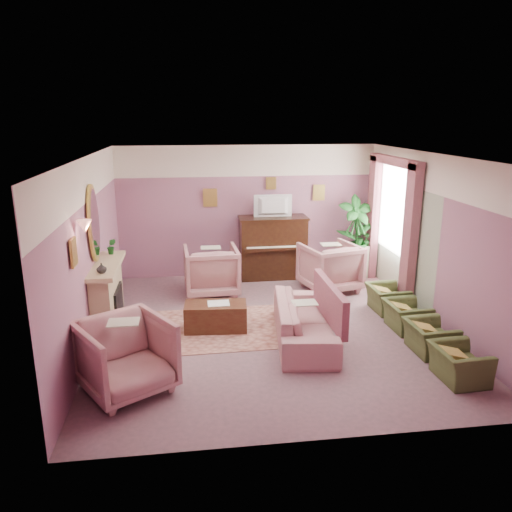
{
  "coord_description": "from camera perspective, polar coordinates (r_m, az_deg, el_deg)",
  "views": [
    {
      "loc": [
        -1.24,
        -7.52,
        3.38
      ],
      "look_at": [
        -0.17,
        0.4,
        1.13
      ],
      "focal_mm": 35.0,
      "sensor_mm": 36.0,
      "label": 1
    }
  ],
  "objects": [
    {
      "name": "olive_chair_d",
      "position": [
        9.22,
        14.76,
        -4.28
      ],
      "size": [
        0.5,
        0.71,
        0.62
      ],
      "primitive_type": "imported",
      "color": "#47562A",
      "rests_on": "floor"
    },
    {
      "name": "floral_armchair_left",
      "position": [
        9.73,
        -5.14,
        -1.38
      ],
      "size": [
        1.01,
        1.01,
        1.06
      ],
      "primitive_type": "imported",
      "color": "tan",
      "rests_on": "floor"
    },
    {
      "name": "picture_rail_band",
      "position": [
        10.62,
        -0.98,
        10.83
      ],
      "size": [
        5.5,
        0.01,
        0.65
      ],
      "primitive_type": "cube",
      "color": "white",
      "rests_on": "wall_back"
    },
    {
      "name": "window_blind",
      "position": [
        10.03,
        15.64,
        5.5
      ],
      "size": [
        0.03,
        1.4,
        1.8
      ],
      "primitive_type": "cube",
      "color": "beige",
      "rests_on": "wall_right"
    },
    {
      "name": "fireplace_inset",
      "position": [
        8.36,
        -15.84,
        -5.77
      ],
      "size": [
        0.18,
        0.72,
        0.68
      ],
      "primitive_type": "cube",
      "color": "black",
      "rests_on": "floor"
    },
    {
      "name": "sofa_throw",
      "position": [
        7.83,
        8.43,
        -5.25
      ],
      "size": [
        0.11,
        1.62,
        0.59
      ],
      "primitive_type": "cube",
      "color": "#8E4B58",
      "rests_on": "sofa"
    },
    {
      "name": "mantel_vase",
      "position": [
        7.64,
        -17.24,
        -1.34
      ],
      "size": [
        0.16,
        0.16,
        0.16
      ],
      "primitive_type": "imported",
      "color": "white",
      "rests_on": "mantel_shelf"
    },
    {
      "name": "piano_top",
      "position": [
        10.55,
        1.95,
        4.4
      ],
      "size": [
        1.45,
        0.65,
        0.04
      ],
      "primitive_type": "cube",
      "color": "black",
      "rests_on": "piano"
    },
    {
      "name": "mirror_frame",
      "position": [
        8.01,
        -18.07,
        3.57
      ],
      "size": [
        0.04,
        0.72,
        1.2
      ],
      "primitive_type": "ellipsoid",
      "color": "gold",
      "rests_on": "wall_left"
    },
    {
      "name": "wall_back",
      "position": [
        10.77,
        -0.96,
        5.13
      ],
      "size": [
        5.5,
        0.02,
        2.8
      ],
      "primitive_type": "cube",
      "color": "slate",
      "rests_on": "floor"
    },
    {
      "name": "print_back_right",
      "position": [
        10.96,
        7.19,
        7.2
      ],
      "size": [
        0.26,
        0.03,
        0.34
      ],
      "primitive_type": "cube",
      "color": "gold",
      "rests_on": "wall_back"
    },
    {
      "name": "table_paper",
      "position": [
        8.13,
        -4.3,
        -5.41
      ],
      "size": [
        0.35,
        0.28,
        0.01
      ],
      "primitive_type": "cube",
      "color": "white",
      "rests_on": "coffee_table"
    },
    {
      "name": "curtain_left",
      "position": [
        9.25,
        17.2,
        2.02
      ],
      "size": [
        0.16,
        0.34,
        2.6
      ],
      "primitive_type": "cube",
      "color": "#8E4B58",
      "rests_on": "floor"
    },
    {
      "name": "pelmet",
      "position": [
        9.89,
        15.57,
        10.4
      ],
      "size": [
        0.16,
        2.2,
        0.16
      ],
      "primitive_type": "cube",
      "color": "#8E4B58",
      "rests_on": "wall_right"
    },
    {
      "name": "side_plant_small",
      "position": [
        10.91,
        12.5,
        1.88
      ],
      "size": [
        0.16,
        0.16,
        0.28
      ],
      "primitive_type": "imported",
      "color": "#17511A",
      "rests_on": "side_table"
    },
    {
      "name": "mantel_shelf",
      "position": [
        8.15,
        -16.71,
        -1.06
      ],
      "size": [
        0.4,
        1.55,
        0.07
      ],
      "primitive_type": "cube",
      "color": "tan",
      "rests_on": "fireplace_surround"
    },
    {
      "name": "floor",
      "position": [
        8.33,
        1.54,
        -8.21
      ],
      "size": [
        5.5,
        6.0,
        0.01
      ],
      "primitive_type": "cube",
      "color": "#7D5B64",
      "rests_on": "ground"
    },
    {
      "name": "side_plant_big",
      "position": [
        10.96,
        11.75,
        2.15
      ],
      "size": [
        0.3,
        0.3,
        0.34
      ],
      "primitive_type": "imported",
      "color": "#17511A",
      "rests_on": "side_table"
    },
    {
      "name": "print_back_mid",
      "position": [
        10.71,
        1.74,
        8.31
      ],
      "size": [
        0.22,
        0.03,
        0.26
      ],
      "primitive_type": "cube",
      "color": "gold",
      "rests_on": "wall_back"
    },
    {
      "name": "piano_keys",
      "position": [
        10.34,
        2.25,
        1.03
      ],
      "size": [
        1.2,
        0.08,
        0.02
      ],
      "primitive_type": "cube",
      "color": "white",
      "rests_on": "piano"
    },
    {
      "name": "fire_ember",
      "position": [
        8.42,
        -15.48,
        -6.91
      ],
      "size": [
        0.06,
        0.54,
        0.1
      ],
      "primitive_type": "cube",
      "color": "#FF5829",
      "rests_on": "floor"
    },
    {
      "name": "wall_right",
      "position": [
        8.74,
        19.72,
        1.69
      ],
      "size": [
        0.02,
        6.0,
        2.8
      ],
      "primitive_type": "cube",
      "color": "slate",
      "rests_on": "floor"
    },
    {
      "name": "print_back_left",
      "position": [
        10.62,
        -5.26,
        6.66
      ],
      "size": [
        0.3,
        0.03,
        0.38
      ],
      "primitive_type": "cube",
      "color": "gold",
      "rests_on": "wall_back"
    },
    {
      "name": "stripe_panel",
      "position": [
        9.94,
        16.12,
        1.69
      ],
      "size": [
        0.01,
        3.0,
        2.15
      ],
      "primitive_type": "cube",
      "color": "#9FAB90",
      "rests_on": "wall_right"
    },
    {
      "name": "floral_armchair_front",
      "position": [
        6.54,
        -14.66,
        -10.65
      ],
      "size": [
        1.01,
        1.01,
        1.06
      ],
      "primitive_type": "imported",
      "color": "tan",
      "rests_on": "floor"
    },
    {
      "name": "olive_chair_b",
      "position": [
        7.84,
        19.28,
        -8.27
      ],
      "size": [
        0.5,
        0.71,
        0.62
      ],
      "primitive_type": "imported",
      "color": "#47562A",
      "rests_on": "floor"
    },
    {
      "name": "print_left_wall",
      "position": [
        6.69,
        -20.12,
        0.39
      ],
      "size": [
        0.03,
        0.28,
        0.36
      ],
      "primitive_type": "cube",
      "color": "gold",
      "rests_on": "wall_left"
    },
    {
      "name": "ceiling",
      "position": [
        7.64,
        1.7,
        11.37
      ],
      "size": [
        5.5,
        6.0,
        0.01
      ],
      "primitive_type": "cube",
      "color": "white",
      "rests_on": "wall_back"
    },
    {
      "name": "coffee_table",
      "position": [
        8.21,
        -4.62,
        -6.92
      ],
      "size": [
        1.04,
        0.57,
        0.45
      ],
      "primitive_type": "cube",
      "rotation": [
        0.0,
        0.0,
        -0.08
      ],
      "color": "#422314",
      "rests_on": "floor"
    },
    {
      "name": "olive_chair_a",
      "position": [
        7.19,
        22.21,
        -10.79
      ],
      "size": [
        0.5,
        0.71,
        0.62
      ],
      "primitive_type": "imported",
      "color": "#47562A",
      "rests_on": "floor"
    },
    {
      "name": "side_table",
      "position": [
        11.09,
        11.6,
        -0.47
      ],
      "size": [
        0.52,
        0.52,
        0.7
      ],
      "primitive_type": "cylinder",
      "color": "beige",
      "rests_on": "floor"
    },
    {
      "name": "mantel_plant",
      "position": [
        8.63,
        -16.19,
        1.07
      ],
      "size": [
        0.16,
        0.16,
        0.28
      ],
      "primitive_type": "imported",
      "color": "#17511A",
      "rests_on": "mantel_shelf"
    },
    {
      "name": "palm_plant",
      "position": [
        10.8,
        11.33,
        3.01
      ],
      "size": [
        0.76,
        0.76,
        1.44
      ],
      "primitive_type": "imported",
      "color": "#17511A",
      "rests_on": "palm_pot"
    },
    {
      "name": "sconce_shade",
      "position": [
        6.95,
        -19.01,
        3.24
      ],
      "size": [
        0.2,
        0.2,
        0.16
      ],
      "primitive_type": "cone",
      "color": "#FF9881",
      "rests_on": "wall_left"
    },
    {
      "name": "television",
      "position": [
        10.45,
        2.01,
        5.9
      ],
      "size": [
        0.8,
        0.12,
        0.48
      ],
      "primitive_type": "imported",
      "color": "black",
      "rests_on": "piano"
    },
    {
      "name": "olive_chair_c",
      "position": [
        8.52,
        16.83,
        -6.11
      ],
      "size": [
        0.5,
        0.71,
        0.62
      ],
      "primitive_type": "imported",
      "color": "#47562A",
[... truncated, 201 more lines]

